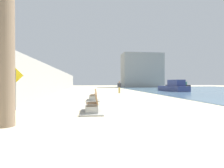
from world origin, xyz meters
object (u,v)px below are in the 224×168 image
object	(u,v)px
person_walking	(119,86)
boat_distant	(174,87)
bench_near	(92,108)
bench_far	(94,98)
pedestrian_sign	(15,84)
boat_nearest	(178,86)

from	to	relation	value
person_walking	boat_distant	distance (m)	10.92
bench_near	bench_far	world-z (taller)	same
person_walking	pedestrian_sign	world-z (taller)	pedestrian_sign
boat_nearest	pedestrian_sign	bearing A→B (deg)	-131.08
bench_far	pedestrian_sign	distance (m)	6.55
bench_far	pedestrian_sign	size ratio (longest dim) A/B	0.93
boat_distant	person_walking	bearing A→B (deg)	-158.09
bench_near	boat_nearest	xyz separation A→B (m)	(20.39, 29.59, 0.41)
person_walking	boat_nearest	bearing A→B (deg)	40.74
boat_nearest	boat_distant	xyz separation A→B (m)	(-6.05, -9.86, 0.08)
boat_nearest	pedestrian_sign	world-z (taller)	pedestrian_sign
boat_distant	boat_nearest	bearing A→B (deg)	58.48
bench_near	boat_distant	bearing A→B (deg)	53.99
boat_distant	bench_far	bearing A→B (deg)	-135.77
boat_distant	pedestrian_sign	size ratio (longest dim) A/B	2.80
pedestrian_sign	boat_distant	bearing A→B (deg)	44.69
bench_near	boat_nearest	bearing A→B (deg)	55.44
bench_near	boat_distant	size ratio (longest dim) A/B	0.32
person_walking	boat_distant	bearing A→B (deg)	21.91
person_walking	boat_distant	xyz separation A→B (m)	(10.12, 4.07, -0.25)
bench_far	pedestrian_sign	bearing A→B (deg)	-133.93
bench_near	pedestrian_sign	distance (m)	4.58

